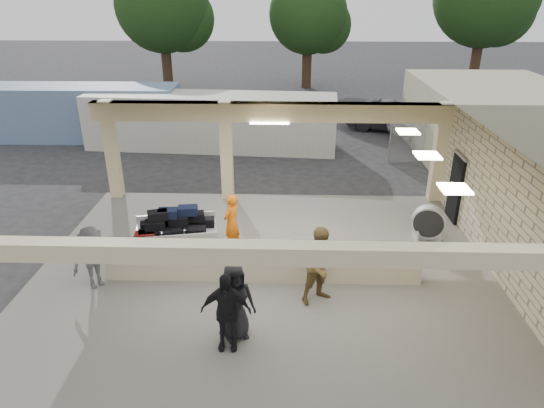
{
  "coord_description": "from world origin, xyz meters",
  "views": [
    {
      "loc": [
        0.57,
        -11.17,
        7.01
      ],
      "look_at": [
        0.19,
        1.0,
        1.52
      ],
      "focal_mm": 32.0,
      "sensor_mm": 36.0,
      "label": 1
    }
  ],
  "objects_px": {
    "passenger_c": "(93,257)",
    "container_blue": "(77,112)",
    "drum_fan": "(429,222)",
    "passenger_b": "(226,311)",
    "baggage_handler": "(231,223)",
    "car_white_b": "(535,121)",
    "baggage_counter": "(263,261)",
    "car_white_a": "(444,122)",
    "container_white": "(211,121)",
    "passenger_d": "(235,302)",
    "passenger_a": "(322,265)",
    "luggage_cart": "(174,228)",
    "car_dark": "(393,117)"
  },
  "relations": [
    {
      "from": "passenger_c",
      "to": "container_blue",
      "type": "distance_m",
      "value": 14.39
    },
    {
      "from": "drum_fan",
      "to": "passenger_b",
      "type": "relative_size",
      "value": 0.61
    },
    {
      "from": "baggage_handler",
      "to": "car_white_b",
      "type": "relative_size",
      "value": 0.33
    },
    {
      "from": "baggage_counter",
      "to": "car_white_a",
      "type": "xyz_separation_m",
      "value": [
        8.52,
        13.54,
        0.19
      ]
    },
    {
      "from": "container_white",
      "to": "baggage_counter",
      "type": "bearing_deg",
      "value": -71.27
    },
    {
      "from": "drum_fan",
      "to": "passenger_c",
      "type": "height_order",
      "value": "passenger_c"
    },
    {
      "from": "car_white_a",
      "to": "baggage_handler",
      "type": "bearing_deg",
      "value": 124.8
    },
    {
      "from": "drum_fan",
      "to": "container_blue",
      "type": "relative_size",
      "value": 0.11
    },
    {
      "from": "drum_fan",
      "to": "passenger_d",
      "type": "height_order",
      "value": "passenger_d"
    },
    {
      "from": "baggage_counter",
      "to": "car_white_b",
      "type": "distance_m",
      "value": 19.01
    },
    {
      "from": "passenger_c",
      "to": "car_white_a",
      "type": "height_order",
      "value": "passenger_c"
    },
    {
      "from": "baggage_counter",
      "to": "baggage_handler",
      "type": "bearing_deg",
      "value": 122.57
    },
    {
      "from": "passenger_a",
      "to": "passenger_d",
      "type": "distance_m",
      "value": 2.35
    },
    {
      "from": "car_white_b",
      "to": "container_blue",
      "type": "relative_size",
      "value": 0.5
    },
    {
      "from": "drum_fan",
      "to": "container_blue",
      "type": "distance_m",
      "value": 18.01
    },
    {
      "from": "baggage_counter",
      "to": "passenger_b",
      "type": "distance_m",
      "value": 2.74
    },
    {
      "from": "passenger_b",
      "to": "passenger_d",
      "type": "xyz_separation_m",
      "value": [
        0.15,
        0.34,
        -0.01
      ]
    },
    {
      "from": "luggage_cart",
      "to": "container_blue",
      "type": "relative_size",
      "value": 0.25
    },
    {
      "from": "passenger_c",
      "to": "baggage_handler",
      "type": "bearing_deg",
      "value": -12.05
    },
    {
      "from": "car_white_a",
      "to": "container_white",
      "type": "bearing_deg",
      "value": 83.57
    },
    {
      "from": "passenger_b",
      "to": "passenger_c",
      "type": "height_order",
      "value": "passenger_b"
    },
    {
      "from": "baggage_handler",
      "to": "car_white_a",
      "type": "relative_size",
      "value": 0.31
    },
    {
      "from": "baggage_handler",
      "to": "car_dark",
      "type": "bearing_deg",
      "value": -179.89
    },
    {
      "from": "passenger_b",
      "to": "car_white_a",
      "type": "xyz_separation_m",
      "value": [
        9.14,
        16.19,
        -0.21
      ]
    },
    {
      "from": "drum_fan",
      "to": "car_white_b",
      "type": "xyz_separation_m",
      "value": [
        8.33,
        11.55,
        0.11
      ]
    },
    {
      "from": "passenger_c",
      "to": "baggage_counter",
      "type": "bearing_deg",
      "value": -37.02
    },
    {
      "from": "baggage_counter",
      "to": "car_dark",
      "type": "bearing_deg",
      "value": 67.15
    },
    {
      "from": "car_white_b",
      "to": "passenger_d",
      "type": "bearing_deg",
      "value": 153.86
    },
    {
      "from": "drum_fan",
      "to": "passenger_b",
      "type": "height_order",
      "value": "passenger_b"
    },
    {
      "from": "container_white",
      "to": "luggage_cart",
      "type": "bearing_deg",
      "value": -83.44
    },
    {
      "from": "drum_fan",
      "to": "car_white_b",
      "type": "relative_size",
      "value": 0.22
    },
    {
      "from": "container_white",
      "to": "passenger_a",
      "type": "bearing_deg",
      "value": -66.25
    },
    {
      "from": "car_white_b",
      "to": "car_dark",
      "type": "relative_size",
      "value": 1.1
    },
    {
      "from": "baggage_counter",
      "to": "car_white_a",
      "type": "relative_size",
      "value": 1.51
    },
    {
      "from": "baggage_counter",
      "to": "passenger_c",
      "type": "bearing_deg",
      "value": -173.15
    },
    {
      "from": "baggage_counter",
      "to": "passenger_b",
      "type": "height_order",
      "value": "passenger_b"
    },
    {
      "from": "car_white_a",
      "to": "car_white_b",
      "type": "relative_size",
      "value": 1.08
    },
    {
      "from": "passenger_b",
      "to": "container_blue",
      "type": "distance_m",
      "value": 17.92
    },
    {
      "from": "passenger_a",
      "to": "container_blue",
      "type": "distance_m",
      "value": 17.7
    },
    {
      "from": "car_white_a",
      "to": "container_blue",
      "type": "height_order",
      "value": "container_blue"
    },
    {
      "from": "baggage_counter",
      "to": "car_white_b",
      "type": "relative_size",
      "value": 1.63
    },
    {
      "from": "luggage_cart",
      "to": "car_dark",
      "type": "bearing_deg",
      "value": 45.56
    },
    {
      "from": "baggage_counter",
      "to": "passenger_a",
      "type": "distance_m",
      "value": 1.76
    },
    {
      "from": "baggage_counter",
      "to": "passenger_a",
      "type": "height_order",
      "value": "passenger_a"
    },
    {
      "from": "drum_fan",
      "to": "container_white",
      "type": "xyz_separation_m",
      "value": [
        -7.75,
        9.17,
        0.57
      ]
    },
    {
      "from": "baggage_handler",
      "to": "passenger_c",
      "type": "height_order",
      "value": "baggage_handler"
    },
    {
      "from": "passenger_b",
      "to": "car_white_a",
      "type": "height_order",
      "value": "passenger_b"
    },
    {
      "from": "baggage_handler",
      "to": "car_dark",
      "type": "height_order",
      "value": "baggage_handler"
    },
    {
      "from": "luggage_cart",
      "to": "container_blue",
      "type": "height_order",
      "value": "container_blue"
    },
    {
      "from": "passenger_c",
      "to": "container_white",
      "type": "xyz_separation_m",
      "value": [
        1.19,
        11.89,
        0.33
      ]
    }
  ]
}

